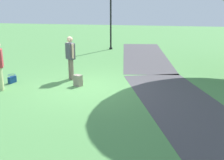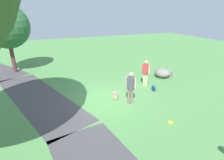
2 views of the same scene
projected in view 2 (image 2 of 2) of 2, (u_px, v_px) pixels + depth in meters
name	position (u px, v px, depth m)	size (l,w,h in m)	color
ground_plane	(108.00, 99.00, 9.57)	(48.00, 48.00, 0.00)	#518B4A
footpath_segment_mid	(37.00, 97.00, 9.79)	(8.31, 4.66, 0.01)	#484449
young_tree_near_path	(7.00, 27.00, 12.62)	(3.08, 3.08, 4.88)	brown
lawn_boulder	(163.00, 73.00, 12.66)	(1.54, 1.50, 0.65)	gray
woman_with_handbag	(146.00, 71.00, 10.90)	(0.48, 0.37, 1.63)	beige
man_near_boulder	(131.00, 86.00, 8.79)	(0.43, 0.42, 1.64)	#7F6A5E
handbag_on_grass	(154.00, 88.00, 10.52)	(0.34, 0.34, 0.31)	navy
backpack_by_boulder	(170.00, 74.00, 12.70)	(0.34, 0.34, 0.40)	gray
spare_backpack_on_lawn	(115.00, 96.00, 9.51)	(0.34, 0.34, 0.40)	gray
frisbee_on_grass	(170.00, 122.00, 7.55)	(0.22, 0.22, 0.02)	yellow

